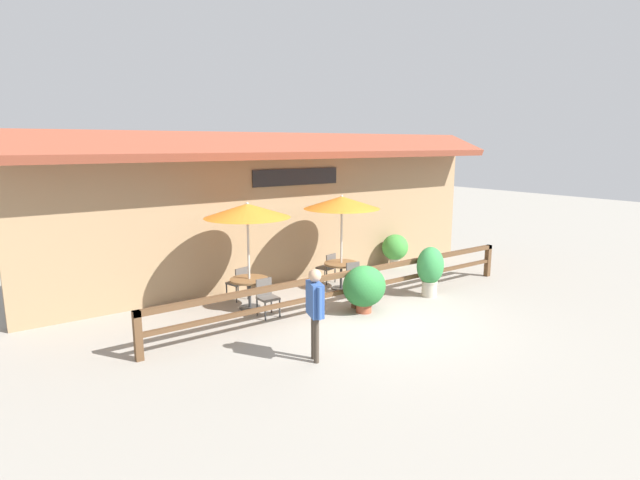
% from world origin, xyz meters
% --- Properties ---
extents(ground_plane, '(60.00, 60.00, 0.00)m').
position_xyz_m(ground_plane, '(0.00, 0.00, 0.00)').
color(ground_plane, gray).
extents(building_facade, '(14.28, 1.49, 4.23)m').
position_xyz_m(building_facade, '(0.00, 4.10, 2.17)').
color(building_facade, '#997A56').
rests_on(building_facade, ground).
extents(patio_railing, '(10.40, 0.14, 0.95)m').
position_xyz_m(patio_railing, '(0.00, 1.05, 0.70)').
color(patio_railing, brown).
rests_on(patio_railing, ground).
extents(patio_umbrella_near, '(2.04, 2.04, 2.58)m').
position_xyz_m(patio_umbrella_near, '(-2.08, 2.53, 2.38)').
color(patio_umbrella_near, '#B7B2A8').
rests_on(patio_umbrella_near, ground).
extents(dining_table_near, '(0.93, 0.93, 0.74)m').
position_xyz_m(dining_table_near, '(-2.08, 2.53, 0.59)').
color(dining_table_near, brown).
rests_on(dining_table_near, ground).
extents(chair_near_streetside, '(0.42, 0.42, 0.86)m').
position_xyz_m(chair_near_streetside, '(-2.01, 1.81, 0.49)').
color(chair_near_streetside, '#514C47').
rests_on(chair_near_streetside, ground).
extents(chair_near_wallside, '(0.51, 0.51, 0.86)m').
position_xyz_m(chair_near_wallside, '(-2.01, 3.26, 0.49)').
color(chair_near_wallside, '#514C47').
rests_on(chair_near_wallside, ground).
extents(patio_umbrella_middle, '(2.04, 2.04, 2.58)m').
position_xyz_m(patio_umbrella_middle, '(0.73, 2.54, 2.38)').
color(patio_umbrella_middle, '#B7B2A8').
rests_on(patio_umbrella_middle, ground).
extents(dining_table_middle, '(0.93, 0.93, 0.74)m').
position_xyz_m(dining_table_middle, '(0.73, 2.54, 0.59)').
color(dining_table_middle, brown).
rests_on(dining_table_middle, ground).
extents(chair_middle_streetside, '(0.47, 0.47, 0.86)m').
position_xyz_m(chair_middle_streetside, '(0.66, 1.86, 0.49)').
color(chair_middle_streetside, '#514C47').
rests_on(chair_middle_streetside, ground).
extents(chair_middle_wallside, '(0.51, 0.51, 0.86)m').
position_xyz_m(chair_middle_wallside, '(0.77, 3.23, 0.49)').
color(chair_middle_wallside, '#514C47').
rests_on(chair_middle_wallside, ground).
extents(potted_plant_broad_leaf, '(1.05, 0.95, 1.12)m').
position_xyz_m(potted_plant_broad_leaf, '(-0.03, 0.70, 0.62)').
color(potted_plant_broad_leaf, '#9E4C33').
rests_on(potted_plant_broad_leaf, ground).
extents(potted_plant_entrance_palm, '(0.73, 0.66, 1.31)m').
position_xyz_m(potted_plant_entrance_palm, '(2.19, 0.67, 0.75)').
color(potted_plant_entrance_palm, '#B7AD99').
rests_on(potted_plant_entrance_palm, ground).
extents(potted_plant_small_flowering, '(0.88, 0.80, 1.05)m').
position_xyz_m(potted_plant_small_flowering, '(3.72, 3.55, 0.60)').
color(potted_plant_small_flowering, '#B7AD99').
rests_on(potted_plant_small_flowering, ground).
extents(pedestrian, '(0.35, 0.58, 1.73)m').
position_xyz_m(pedestrian, '(-2.51, -0.84, 1.11)').
color(pedestrian, '#42382D').
rests_on(pedestrian, ground).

